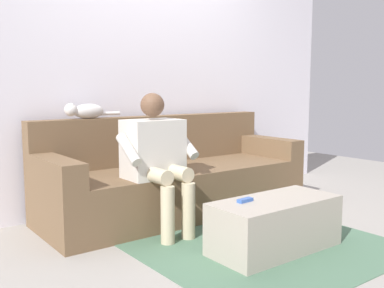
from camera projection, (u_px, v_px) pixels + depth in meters
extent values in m
plane|color=gray|center=(229.00, 233.00, 3.35)|extent=(8.00, 8.00, 0.00)
cube|color=silver|center=(146.00, 75.00, 4.14)|extent=(4.74, 0.06, 2.43)
cube|color=brown|center=(183.00, 191.00, 3.80)|extent=(2.00, 0.67, 0.41)
cube|color=brown|center=(157.00, 161.00, 4.10)|extent=(2.37, 0.15, 0.84)
cube|color=brown|center=(271.00, 167.00, 4.44)|extent=(0.18, 0.67, 0.60)
cube|color=brown|center=(58.00, 200.00, 3.14)|extent=(0.18, 0.67, 0.60)
cube|color=#A89E8E|center=(275.00, 225.00, 2.97)|extent=(0.91, 0.41, 0.35)
cube|color=beige|center=(153.00, 149.00, 3.35)|extent=(0.43, 0.29, 0.44)
sphere|color=brown|center=(152.00, 105.00, 3.31)|extent=(0.18, 0.18, 0.18)
cylinder|color=#C6B793|center=(175.00, 172.00, 3.29)|extent=(0.11, 0.33, 0.11)
cylinder|color=#C6B793|center=(155.00, 175.00, 3.18)|extent=(0.11, 0.33, 0.11)
cylinder|color=#C6B793|center=(188.00, 211.00, 3.19)|extent=(0.10, 0.10, 0.41)
cylinder|color=#C6B793|center=(168.00, 215.00, 3.08)|extent=(0.10, 0.10, 0.41)
cylinder|color=beige|center=(186.00, 144.00, 3.43)|extent=(0.08, 0.27, 0.22)
cylinder|color=beige|center=(129.00, 149.00, 3.13)|extent=(0.08, 0.27, 0.22)
ellipsoid|color=silver|center=(89.00, 111.00, 3.64)|extent=(0.26, 0.12, 0.12)
sphere|color=silver|center=(71.00, 110.00, 3.55)|extent=(0.10, 0.10, 0.10)
cone|color=silver|center=(70.00, 105.00, 3.57)|extent=(0.04, 0.04, 0.03)
cone|color=silver|center=(72.00, 105.00, 3.53)|extent=(0.04, 0.04, 0.03)
cylinder|color=silver|center=(110.00, 113.00, 3.76)|extent=(0.18, 0.03, 0.03)
cube|color=#3860B7|center=(245.00, 200.00, 2.88)|extent=(0.12, 0.05, 0.02)
cube|color=#4C7056|center=(258.00, 243.00, 3.11)|extent=(1.66, 1.63, 0.01)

